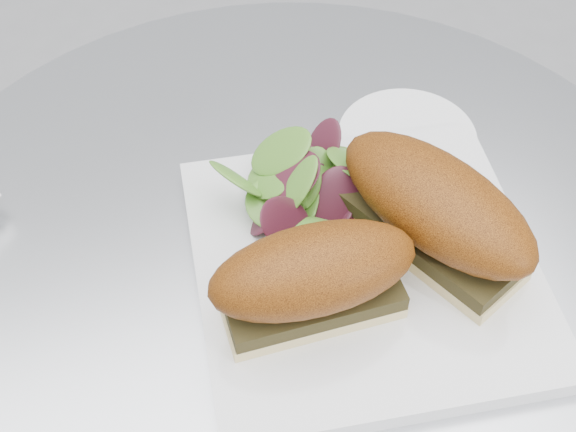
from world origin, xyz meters
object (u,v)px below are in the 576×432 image
sandwich_right (435,210)px  saucer (407,139)px  plate (365,267)px  sandwich_left (313,278)px

sandwich_right → saucer: bearing=138.5°
plate → sandwich_right: (0.05, -0.00, 0.05)m
plate → sandwich_right: bearing=-0.1°
sandwich_left → sandwich_right: size_ratio=0.79×
plate → sandwich_left: sandwich_left is taller
sandwich_left → plate: bearing=29.9°
plate → saucer: plate is taller
plate → sandwich_left: size_ratio=1.72×
sandwich_right → saucer: (0.04, 0.12, -0.05)m
plate → sandwich_left: 0.08m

